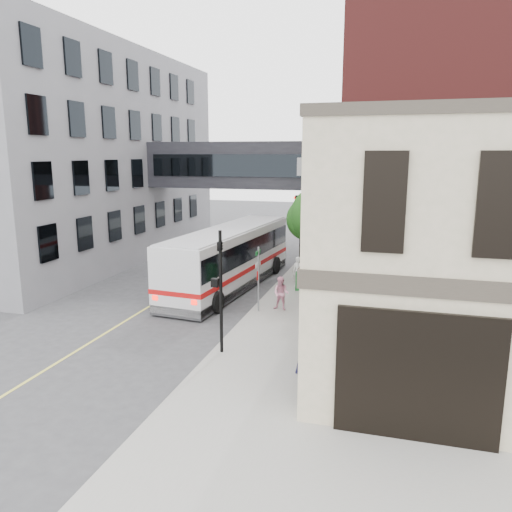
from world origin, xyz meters
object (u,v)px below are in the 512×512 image
Objects in this scene: pedestrian_b at (281,293)px; pedestrian_c at (305,261)px; bus at (230,255)px; pedestrian_a at (298,272)px; newspaper_box at (300,281)px; sandwich_board at (304,358)px.

pedestrian_b is 6.82m from pedestrian_c.
bus is at bearing 141.77° from pedestrian_b.
newspaper_box is at bearing -63.76° from pedestrian_a.
bus is 7.41× the size of pedestrian_a.
pedestrian_a is 0.94× the size of pedestrian_c.
bus is 4.11m from newspaper_box.
pedestrian_a is at bearing 113.20° from sandwich_board.
pedestrian_a is at bearing 96.58° from pedestrian_b.
newspaper_box is (0.20, 3.60, -0.29)m from pedestrian_b.
newspaper_box is at bearing 92.65° from pedestrian_b.
pedestrian_b is at bearing -44.09° from bus.
newspaper_box is (0.26, -0.67, -0.33)m from pedestrian_a.
pedestrian_c reaches higher than pedestrian_a.
pedestrian_b is 6.70m from sandwich_board.
newspaper_box is (0.32, -3.22, -0.39)m from pedestrian_c.
bus is at bearing 171.31° from newspaper_box.
newspaper_box reaches higher than sandwich_board.
bus is at bearing 132.02° from sandwich_board.
sandwich_board is at bearing -72.46° from pedestrian_a.
bus reaches higher than sandwich_board.
bus reaches higher than pedestrian_c.
pedestrian_a reaches higher than pedestrian_b.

